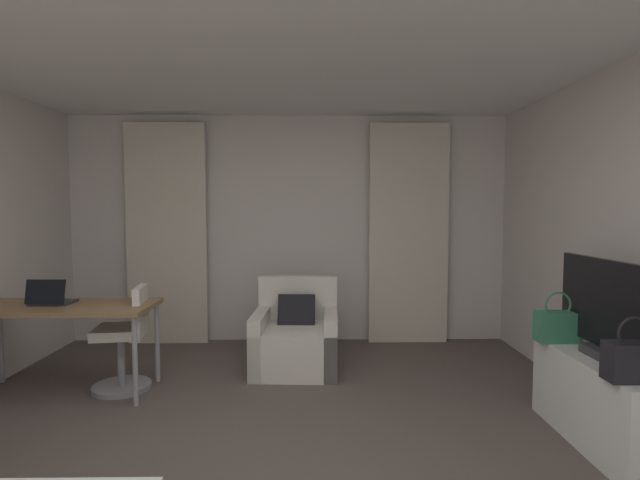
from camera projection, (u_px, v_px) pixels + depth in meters
name	position (u px, v px, depth m)	size (l,w,h in m)	color
wall_window	(289.00, 229.00, 5.57)	(5.12, 0.06, 2.60)	silver
curtain_left_panel	(167.00, 234.00, 5.43)	(0.90, 0.06, 2.50)	beige
curtain_right_panel	(408.00, 234.00, 5.46)	(0.90, 0.06, 2.50)	beige
armchair	(296.00, 339.00, 4.61)	(0.82, 0.85, 0.85)	silver
desk	(62.00, 312.00, 3.95)	(1.47, 0.63, 0.75)	olive
desk_chair	(126.00, 344.00, 4.07)	(0.48, 0.48, 0.88)	gray
laptop	(51.00, 299.00, 3.97)	(0.33, 0.25, 0.22)	#2D2D33
tv_console	(607.00, 402.00, 3.11)	(0.45, 1.12, 0.57)	white
tv_flatscreen	(611.00, 313.00, 3.06)	(0.20, 1.12, 0.64)	#333338
handbag_primary	(557.00, 325.00, 3.48)	(0.30, 0.14, 0.37)	#387F5B
handbag_secondary	(633.00, 360.00, 2.69)	(0.30, 0.14, 0.37)	black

